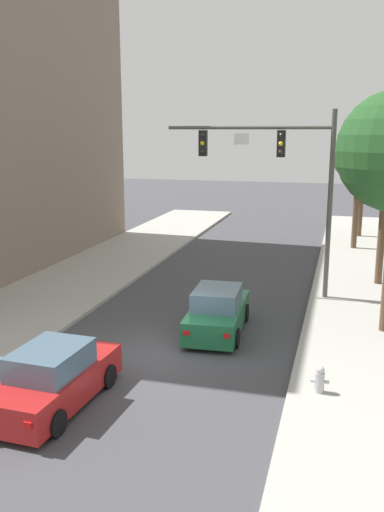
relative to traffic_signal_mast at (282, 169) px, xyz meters
name	(u,v)px	position (x,y,z in m)	size (l,w,h in m)	color
ground_plane	(164,354)	(-2.68, -7.12, -5.35)	(120.00, 120.00, 0.00)	#424247
sidewalk_right	(383,376)	(3.82, -7.12, -5.28)	(5.00, 60.00, 0.15)	#A8A59E
traffic_signal_mast	(282,169)	(0.00, 0.00, 0.00)	(6.78, 0.38, 7.50)	#514C47
car_lead_green	(217,312)	(-1.53, -4.75, -4.63)	(2.01, 4.32, 1.60)	#1E663D
car_following_red	(54,379)	(-4.33, -10.98, -4.63)	(1.99, 4.31, 1.60)	#B21E1E
fire_hydrant	(320,379)	(2.13, -8.76, -4.84)	(0.48, 0.24, 0.72)	#B2B2B7
street_tree_third	(359,155)	(3.13, 10.46, 0.11)	(3.05, 3.05, 6.89)	brown
street_tree_farthest	(364,159)	(3.49, 14.43, -0.25)	(3.46, 3.46, 6.71)	brown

